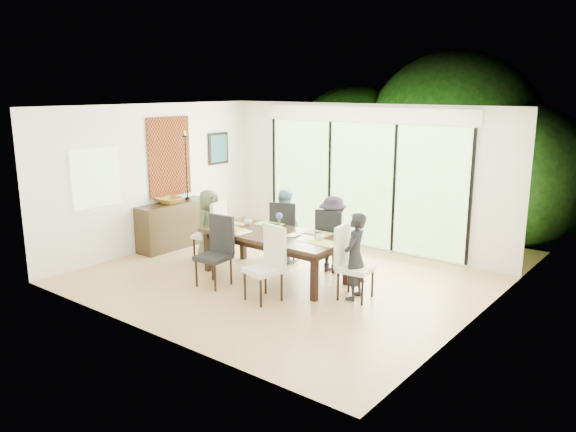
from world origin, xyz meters
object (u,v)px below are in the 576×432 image
Objects in this scene: person_right_end at (355,256)px; cup_a at (248,222)px; bowl at (169,200)px; table_top at (275,235)px; person_left_end at (209,225)px; chair_near_left at (213,252)px; chair_near_right at (263,264)px; sideboard at (175,225)px; cup_c at (320,237)px; vase at (279,229)px; laptop at (231,225)px; person_far_right at (333,234)px; chair_left_end at (209,231)px; chair_far_right at (333,240)px; person_far_left at (285,225)px; chair_right_end at (356,263)px; cup_b at (278,233)px; chair_far_left at (286,230)px.

cup_a is (-2.18, 0.15, 0.15)m from person_right_end.
table_top is at bearing -2.27° from bowl.
chair_near_left is at bearing -144.11° from person_left_end.
chair_near_right reaches higher than bowl.
chair_near_right is 0.70× the size of sideboard.
cup_c is 0.08× the size of sideboard.
laptop is (-0.90, -0.15, -0.05)m from vase.
table_top is at bearing 55.97° from person_far_right.
chair_left_end is at bearing -169.38° from cup_a.
sideboard is at bearing 10.61° from person_far_right.
cup_a is (-0.70, 0.15, 0.08)m from table_top.
person_far_right is (0.00, -0.02, 0.09)m from chair_far_right.
person_left_end is 1.00× the size of person_far_right.
person_far_left is 0.74m from cup_a.
chair_far_right is at bearing 99.03° from chair_left_end.
bowl is at bearing -102.86° from person_right_end.
person_right_end is (0.98, 0.87, 0.09)m from chair_near_right.
vase is (-1.45, 0.05, 0.26)m from chair_right_end.
chair_near_right is 1.70m from person_far_right.
chair_right_end is at bearing 78.59° from person_right_end.
chair_near_left reaches higher than laptop.
chair_right_end reaches higher than cup_b.
chair_near_left is 1.64m from cup_c.
person_far_right is 0.94m from vase.
cup_c is at bearing 78.99° from chair_left_end.
chair_left_end is 3.33× the size of laptop.
cup_a is 1.24× the size of cup_b.
chair_near_right reaches higher than cup_a.
chair_right_end is 4.14m from sideboard.
chair_far_left is at bearing -10.55° from chair_far_right.
chair_far_left is 1.96m from chair_near_right.
person_far_left reaches higher than chair_left_end.
chair_left_end is 2.18m from chair_near_right.
bowl is at bearing -5.15° from chair_far_left.
person_left_end is 1.19m from sideboard.
person_far_right is 1.02m from cup_b.
chair_far_left is at bearing 122.01° from vase.
chair_right_end reaches higher than bowl.
cup_b is at bearing -106.02° from person_left_end.
cup_c is (-0.68, 0.10, 0.15)m from person_right_end.
chair_far_left is 3.33× the size of laptop.
laptop is (-1.35, 0.77, 0.21)m from chair_near_right.
person_left_end is at bearing 82.31° from chair_right_end.
person_far_right is at bearing 41.16° from chair_right_end.
person_left_end is (-1.98, 0.87, 0.09)m from chair_near_right.
chair_near_left is (-1.05, -1.72, 0.00)m from chair_far_right.
table_top is 2.18× the size of chair_right_end.
person_far_right reaches higher than chair_near_left.
person_left_end reaches higher than chair_near_left.
cup_c reaches higher than cup_b.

